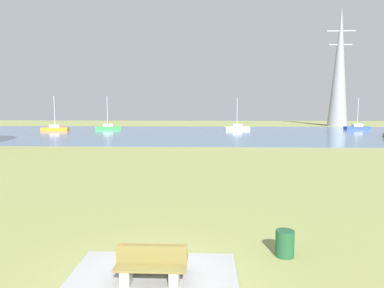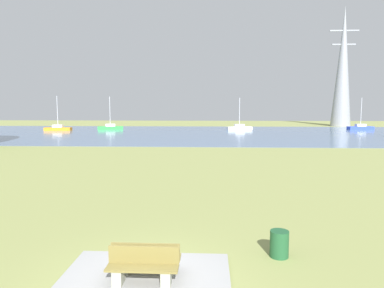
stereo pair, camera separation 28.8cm
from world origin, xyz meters
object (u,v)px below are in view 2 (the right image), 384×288
at_px(bench_facing_water, 147,260).
at_px(litter_bin, 279,244).
at_px(sailboat_green, 110,127).
at_px(sailboat_blue, 360,127).
at_px(bench_facing_inland, 143,269).
at_px(electricity_pylon, 343,67).
at_px(sailboat_white, 239,128).
at_px(sailboat_orange, 58,128).

xyz_separation_m(bench_facing_water, litter_bin, (3.76, 1.45, -0.07)).
relative_size(sailboat_green, sailboat_blue, 1.03).
xyz_separation_m(bench_facing_inland, sailboat_green, (-17.84, 58.89, -0.01)).
xyz_separation_m(litter_bin, sailboat_green, (-21.60, 56.91, 0.06)).
height_order(litter_bin, electricity_pylon, electricity_pylon).
bearing_deg(bench_facing_water, sailboat_green, 107.00).
xyz_separation_m(bench_facing_inland, litter_bin, (3.76, 1.99, -0.07)).
bearing_deg(sailboat_green, electricity_pylon, 16.55).
height_order(bench_facing_inland, sailboat_blue, sailboat_blue).
relative_size(litter_bin, electricity_pylon, 0.03).
bearing_deg(sailboat_green, sailboat_white, 0.88).
bearing_deg(sailboat_white, electricity_pylon, 30.53).
xyz_separation_m(sailboat_orange, electricity_pylon, (57.92, 18.25, 12.85)).
bearing_deg(sailboat_orange, sailboat_green, 22.53).
bearing_deg(bench_facing_inland, sailboat_blue, 63.35).
bearing_deg(sailboat_white, bench_facing_inland, -96.90).
xyz_separation_m(sailboat_blue, sailboat_white, (-23.51, -1.87, -0.00)).
xyz_separation_m(sailboat_blue, sailboat_orange, (-57.31, -5.90, 0.00)).
relative_size(sailboat_green, sailboat_orange, 0.99).
bearing_deg(sailboat_orange, litter_bin, -60.29).
height_order(sailboat_blue, sailboat_orange, sailboat_orange).
bearing_deg(sailboat_white, sailboat_blue, 4.55).
bearing_deg(sailboat_white, sailboat_orange, -173.20).
distance_m(sailboat_green, sailboat_orange, 9.52).
xyz_separation_m(sailboat_green, sailboat_orange, (-8.79, -3.65, 0.00)).
height_order(sailboat_white, electricity_pylon, electricity_pylon).
relative_size(litter_bin, sailboat_green, 0.13).
height_order(sailboat_green, electricity_pylon, electricity_pylon).
relative_size(bench_facing_water, sailboat_orange, 0.28).
xyz_separation_m(sailboat_green, sailboat_blue, (48.52, 2.25, -0.00)).
height_order(litter_bin, sailboat_orange, sailboat_orange).
distance_m(sailboat_green, sailboat_blue, 48.58).
relative_size(bench_facing_water, sailboat_white, 0.29).
bearing_deg(bench_facing_water, electricity_pylon, 66.79).
height_order(bench_facing_inland, electricity_pylon, electricity_pylon).
bearing_deg(sailboat_green, sailboat_orange, -157.47).
bearing_deg(sailboat_blue, sailboat_green, -177.34).
distance_m(litter_bin, sailboat_white, 57.39).
distance_m(bench_facing_water, sailboat_green, 61.02).
bearing_deg(electricity_pylon, bench_facing_water, -113.21).
relative_size(bench_facing_inland, electricity_pylon, 0.07).
distance_m(sailboat_white, electricity_pylon, 30.80).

